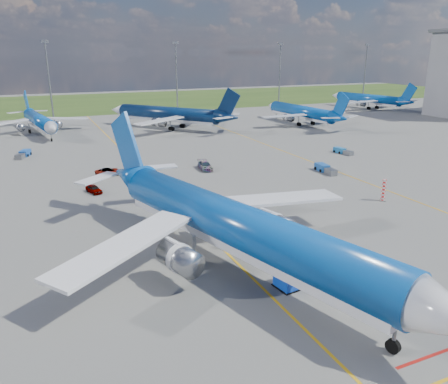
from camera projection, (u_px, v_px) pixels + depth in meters
name	position (u px, v px, depth m)	size (l,w,h in m)	color
ground	(234.00, 260.00, 42.32)	(400.00, 400.00, 0.00)	#5B5B59
grass_strip	(74.00, 103.00, 173.03)	(400.00, 80.00, 0.01)	#2D4719
taxiway_lines	(158.00, 185.00, 66.52)	(60.25, 160.00, 0.02)	gold
floodlight_masts	(116.00, 75.00, 138.19)	(202.20, 0.50, 22.70)	slate
warning_post	(384.00, 190.00, 58.82)	(0.50, 0.50, 3.00)	red
bg_jet_nnw	(41.00, 134.00, 108.23)	(26.90, 35.31, 9.25)	#0B4A9F
bg_jet_n	(168.00, 128.00, 115.68)	(31.64, 41.52, 10.87)	#081F43
bg_jet_ne	(300.00, 124.00, 122.78)	(28.64, 37.58, 9.84)	#0B4A9F
bg_jet_ene	(367.00, 108.00, 157.30)	(27.93, 36.66, 9.60)	#0B4A9F
main_airliner	(238.00, 269.00, 40.61)	(35.58, 46.70, 12.23)	#0B4A9F
uld_container	(287.00, 279.00, 37.16)	(1.53, 1.92, 1.53)	#0D3CC2
service_car_a	(94.00, 189.00, 62.44)	(1.35, 3.36, 1.14)	#999999
service_car_b	(109.00, 172.00, 71.48)	(2.00, 4.34, 1.21)	#999999
service_car_c	(205.00, 166.00, 74.90)	(1.89, 4.65, 1.35)	#999999
baggage_tug_w	(325.00, 169.00, 73.32)	(1.86, 5.31, 1.17)	#194E9B
baggage_tug_c	(23.00, 154.00, 83.96)	(2.98, 5.23, 1.14)	#1C51A9
baggage_tug_e	(342.00, 151.00, 86.81)	(1.64, 4.65, 1.02)	#1B65A5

